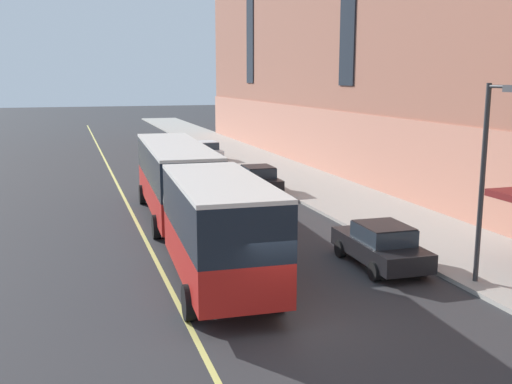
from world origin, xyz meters
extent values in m
plane|color=#303033|center=(0.00, 0.00, 0.00)|extent=(260.00, 260.00, 0.00)
cube|color=#ADA89E|center=(8.93, 3.00, 0.07)|extent=(5.43, 160.00, 0.15)
cube|color=red|center=(-0.66, 13.15, 1.25)|extent=(3.02, 11.14, 1.26)
cube|color=black|center=(-0.66, 13.15, 2.65)|extent=(3.03, 11.14, 1.54)
cube|color=silver|center=(-0.66, 13.15, 3.47)|extent=(3.04, 11.15, 0.12)
cube|color=#19232D|center=(-0.42, 18.70, 2.49)|extent=(2.34, 0.18, 1.15)
cube|color=orange|center=(-0.42, 18.71, 3.23)|extent=(1.78, 0.14, 0.28)
cube|color=black|center=(-0.42, 18.72, 0.72)|extent=(2.49, 0.23, 0.24)
cube|color=white|center=(-1.30, 18.76, 0.97)|extent=(0.28, 0.07, 0.18)
cube|color=white|center=(0.47, 18.68, 0.97)|extent=(0.28, 0.07, 0.18)
cylinder|color=#595651|center=(-0.92, 7.13, 2.02)|extent=(2.46, 1.10, 2.42)
cube|color=red|center=(-1.09, 3.08, 1.25)|extent=(2.85, 7.23, 1.26)
cube|color=black|center=(-1.09, 3.08, 2.65)|extent=(2.86, 7.23, 1.54)
cube|color=silver|center=(-1.09, 3.08, 3.47)|extent=(2.87, 7.23, 0.12)
cylinder|color=black|center=(-1.76, 17.07, 0.50)|extent=(0.34, 1.01, 1.00)
cylinder|color=black|center=(0.78, 16.96, 0.50)|extent=(0.34, 1.01, 1.00)
cylinder|color=black|center=(-2.07, 9.89, 0.50)|extent=(0.34, 1.01, 1.00)
cylinder|color=black|center=(0.47, 9.78, 0.50)|extent=(0.34, 1.01, 1.00)
cylinder|color=black|center=(-2.45, 1.17, 0.50)|extent=(0.34, 1.01, 1.00)
cylinder|color=black|center=(0.09, 1.06, 0.50)|extent=(0.34, 1.01, 1.00)
cube|color=black|center=(4.87, 3.84, 0.64)|extent=(1.93, 4.47, 0.64)
cube|color=#232D38|center=(4.87, 3.62, 1.24)|extent=(1.64, 2.03, 0.56)
cube|color=black|center=(4.87, 3.62, 1.54)|extent=(1.60, 1.94, 0.04)
cylinder|color=black|center=(4.03, 5.23, 0.32)|extent=(0.24, 0.65, 0.64)
cylinder|color=black|center=(5.79, 5.18, 0.32)|extent=(0.24, 0.65, 0.64)
cylinder|color=black|center=(3.95, 2.49, 0.32)|extent=(0.24, 0.65, 0.64)
cylinder|color=black|center=(5.72, 2.44, 0.32)|extent=(0.24, 0.65, 0.64)
cube|color=black|center=(4.99, 18.32, 0.64)|extent=(1.93, 4.43, 0.64)
cube|color=#232D38|center=(4.98, 18.10, 1.24)|extent=(1.65, 2.01, 0.56)
cube|color=black|center=(4.98, 18.10, 1.54)|extent=(1.61, 1.92, 0.04)
cylinder|color=black|center=(4.13, 19.70, 0.32)|extent=(0.23, 0.64, 0.64)
cylinder|color=black|center=(5.91, 19.66, 0.32)|extent=(0.23, 0.64, 0.64)
cylinder|color=black|center=(4.06, 16.98, 0.32)|extent=(0.23, 0.64, 0.64)
cylinder|color=black|center=(5.85, 16.94, 0.32)|extent=(0.23, 0.64, 0.64)
cube|color=silver|center=(5.16, 32.46, 0.64)|extent=(2.00, 4.35, 0.64)
cube|color=#232D38|center=(5.17, 32.25, 1.24)|extent=(1.69, 1.99, 0.56)
cube|color=silver|center=(5.17, 32.25, 1.54)|extent=(1.65, 1.90, 0.04)
cylinder|color=black|center=(4.21, 33.75, 0.32)|extent=(0.25, 0.65, 0.64)
cylinder|color=black|center=(6.00, 33.82, 0.32)|extent=(0.25, 0.65, 0.64)
cylinder|color=black|center=(4.31, 31.10, 0.32)|extent=(0.25, 0.65, 0.64)
cylinder|color=black|center=(6.11, 31.17, 0.32)|extent=(0.25, 0.65, 0.64)
cylinder|color=#2D2D30|center=(6.82, 1.15, 3.26)|extent=(0.16, 0.16, 6.22)
cylinder|color=#2D2D30|center=(6.82, 0.60, 6.27)|extent=(0.10, 1.10, 0.10)
cube|color=#E0D66B|center=(-2.53, 3.00, 0.00)|extent=(0.16, 140.00, 0.01)
camera|label=1|loc=(-5.37, -14.11, 6.52)|focal=42.00mm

